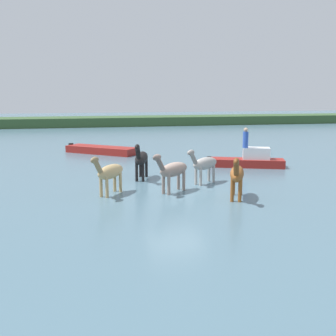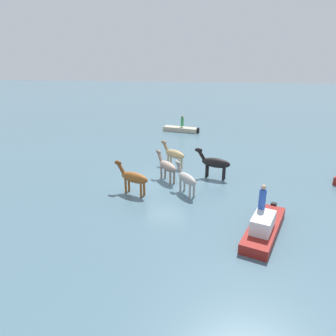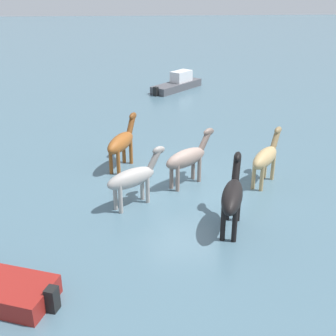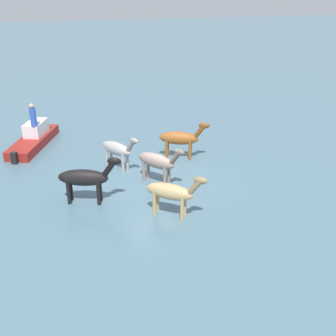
# 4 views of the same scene
# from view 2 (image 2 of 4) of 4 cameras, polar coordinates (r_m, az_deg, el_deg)

# --- Properties ---
(ground_plane) EXTENTS (161.90, 161.90, 0.00)m
(ground_plane) POSITION_cam_2_polar(r_m,az_deg,el_deg) (20.66, -0.28, -2.44)
(ground_plane) COLOR #476675
(horse_chestnut_trailing) EXTENTS (2.05, 1.64, 1.78)m
(horse_chestnut_trailing) POSITION_cam_2_polar(r_m,az_deg,el_deg) (18.52, 3.41, -1.93)
(horse_chestnut_trailing) COLOR #9E9993
(horse_chestnut_trailing) RESTS_ON ground_plane
(horse_dun_straggler) EXTENTS (1.35, 2.38, 1.90)m
(horse_dun_straggler) POSITION_cam_2_polar(r_m,az_deg,el_deg) (18.57, -6.38, -1.73)
(horse_dun_straggler) COLOR brown
(horse_dun_straggler) RESTS_ON ground_plane
(horse_dark_mare) EXTENTS (2.06, 1.81, 1.85)m
(horse_dark_mare) POSITION_cam_2_polar(r_m,az_deg,el_deg) (20.42, -0.19, 0.35)
(horse_dark_mare) COLOR gray
(horse_dark_mare) RESTS_ON ground_plane
(horse_lead) EXTENTS (1.16, 2.51, 1.96)m
(horse_lead) POSITION_cam_2_polar(r_m,az_deg,el_deg) (21.10, 8.52, 0.95)
(horse_lead) COLOR black
(horse_lead) RESTS_ON ground_plane
(horse_gray_outer) EXTENTS (1.70, 2.10, 1.83)m
(horse_gray_outer) POSITION_cam_2_polar(r_m,az_deg,el_deg) (23.00, 1.10, 2.59)
(horse_gray_outer) COLOR tan
(horse_gray_outer) RESTS_ON ground_plane
(boat_dinghy_port) EXTENTS (2.00, 4.05, 0.71)m
(boat_dinghy_port) POSITION_cam_2_polar(r_m,az_deg,el_deg) (34.38, 2.38, 6.98)
(boat_dinghy_port) COLOR #B7AD93
(boat_dinghy_port) RESTS_ON ground_plane
(boat_tender_starboard) EXTENTS (4.55, 2.66, 1.33)m
(boat_tender_starboard) POSITION_cam_2_polar(r_m,az_deg,el_deg) (15.36, 17.11, -10.52)
(boat_tender_starboard) COLOR maroon
(boat_tender_starboard) RESTS_ON ground_plane
(person_watcher_seated) EXTENTS (0.32, 0.32, 1.19)m
(person_watcher_seated) POSITION_cam_2_polar(r_m,az_deg,el_deg) (34.30, 2.62, 8.58)
(person_watcher_seated) COLOR #338C4C
(person_watcher_seated) RESTS_ON boat_dinghy_port
(person_boatman_standing) EXTENTS (0.32, 0.32, 1.19)m
(person_boatman_standing) POSITION_cam_2_polar(r_m,az_deg,el_deg) (14.96, 16.92, -5.21)
(person_boatman_standing) COLOR #2D51B2
(person_boatman_standing) RESTS_ON boat_tender_starboard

